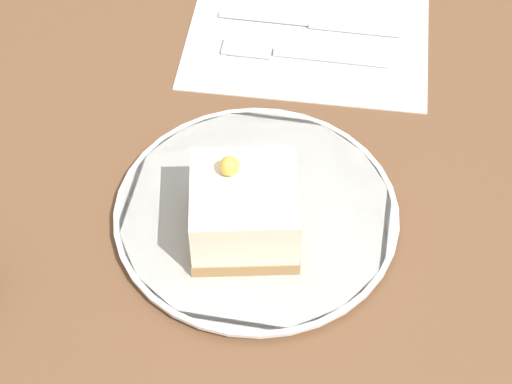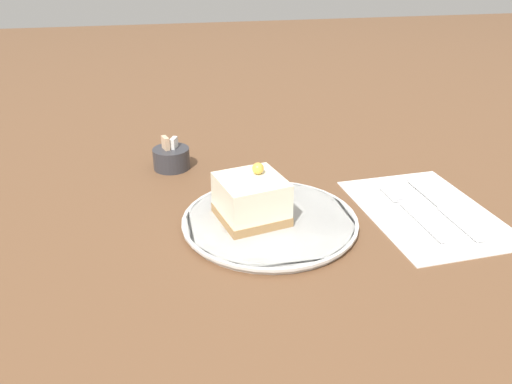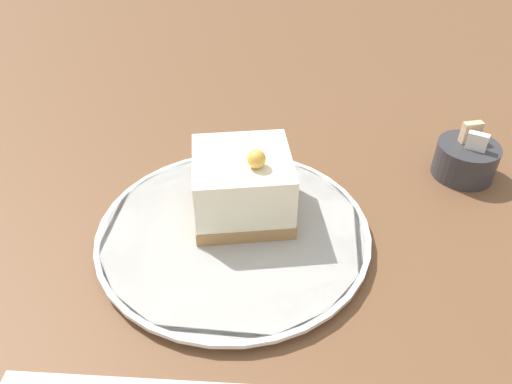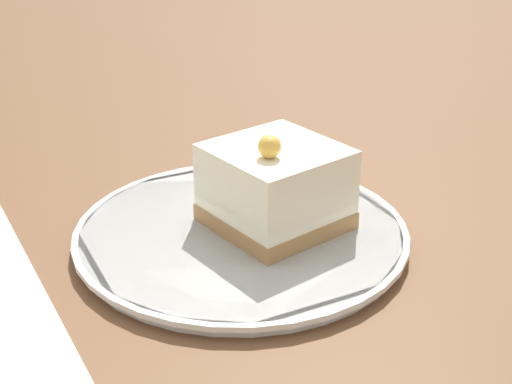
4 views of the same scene
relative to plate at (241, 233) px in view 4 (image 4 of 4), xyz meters
The scene contains 3 objects.
ground_plane 0.05m from the plate, 49.57° to the right, with size 4.00×4.00×0.00m, color brown.
plate is the anchor object (origin of this frame).
cake_slice 0.04m from the plate, 167.48° to the left, with size 0.10×0.10×0.08m.
Camera 4 is at (0.16, 0.46, 0.26)m, focal length 50.00 mm.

